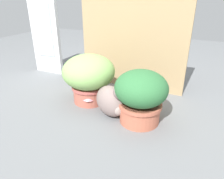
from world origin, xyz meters
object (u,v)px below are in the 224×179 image
at_px(leafy_planter, 141,95).
at_px(mushroom_ornament_pink, 88,98).
at_px(cat, 112,100).
at_px(grass_planter, 89,76).

height_order(leafy_planter, mushroom_ornament_pink, leafy_planter).
bearing_deg(cat, leafy_planter, 4.70).
distance_m(leafy_planter, mushroom_ornament_pink, 0.43).
distance_m(grass_planter, leafy_planter, 0.47).
xyz_separation_m(leafy_planter, mushroom_ornament_pink, (-0.42, 0.02, -0.12)).
distance_m(grass_planter, cat, 0.31).
height_order(cat, mushroom_ornament_pink, cat).
relative_size(leafy_planter, mushroom_ornament_pink, 3.18).
bearing_deg(cat, grass_planter, 154.26).
bearing_deg(cat, mushroom_ornament_pink, 170.36).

